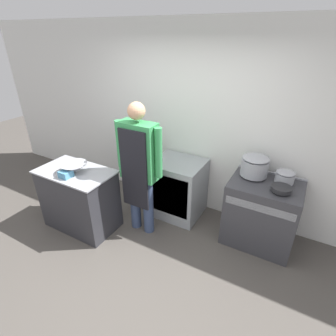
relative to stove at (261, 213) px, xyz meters
The scene contains 11 objects.
ground_plane 1.87m from the stove, 130.59° to the right, with size 14.00×14.00×0.00m, color #4C4742.
wall_back 1.54m from the stove, 161.61° to the left, with size 8.00×0.05×2.70m.
prep_counter 2.45m from the stove, 158.32° to the right, with size 1.03×0.60×0.88m.
stove is the anchor object (origin of this frame).
fridge_unit 1.22m from the stove, behind, with size 0.72×0.63×0.87m.
person_cook 1.69m from the stove, 159.23° to the right, with size 0.66×0.24×1.81m.
mixing_bowl 2.48m from the stove, 157.56° to the right, with size 0.34×0.34×0.13m.
plastic_tub 2.53m from the stove, 154.51° to the right, with size 0.14×0.14×0.09m.
stock_pot 0.63m from the stove, 149.81° to the left, with size 0.34×0.34×0.26m.
saute_pan 0.52m from the stove, 32.66° to the right, with size 0.23×0.23×0.05m.
sauce_pot 0.57m from the stove, 33.21° to the left, with size 0.22×0.22×0.15m.
Camera 1 is at (1.46, -1.58, 2.51)m, focal length 28.00 mm.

